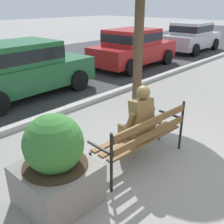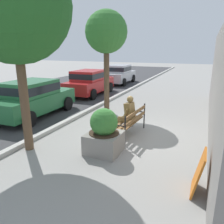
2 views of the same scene
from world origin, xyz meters
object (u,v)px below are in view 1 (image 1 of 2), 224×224
Objects in this scene: concrete_planter at (56,165)px; parked_car_green at (21,68)px; park_bench at (144,135)px; bronze_statue_seated at (136,123)px; parked_car_red at (133,47)px; parked_car_silver at (192,36)px.

concrete_planter is 0.31× the size of parked_car_green.
park_bench is 0.44× the size of parked_car_green.
parked_car_green reaches higher than concrete_planter.
parked_car_green is (0.52, 4.68, 0.30)m from park_bench.
bronze_statue_seated is 1.06× the size of concrete_planter.
parked_car_green and parked_car_red have the same top height.
parked_car_red is (5.67, 4.68, 0.30)m from park_bench.
bronze_statue_seated is 0.33× the size of parked_car_red.
parked_car_red reaches higher than bronze_statue_seated.
parked_car_red is at bearing 0.00° from parked_car_green.
bronze_statue_seated is at bearing -157.55° from parked_car_silver.
concrete_planter is 13.18m from parked_car_silver.
parked_car_silver is (10.37, 0.00, 0.00)m from parked_car_green.
parked_car_red is at bearing 39.56° from park_bench.
parked_car_silver is (10.83, 4.47, 0.17)m from bronze_statue_seated.
parked_car_silver is at bearing 0.00° from parked_car_red.
concrete_planter is 0.31× the size of parked_car_red.
bronze_statue_seated is 0.33× the size of parked_car_green.
bronze_statue_seated is at bearing -141.42° from parked_car_red.
parked_car_silver is at bearing 0.00° from parked_car_green.
parked_car_silver is (5.22, 0.00, 0.00)m from parked_car_red.
bronze_statue_seated is 4.50m from parked_car_green.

